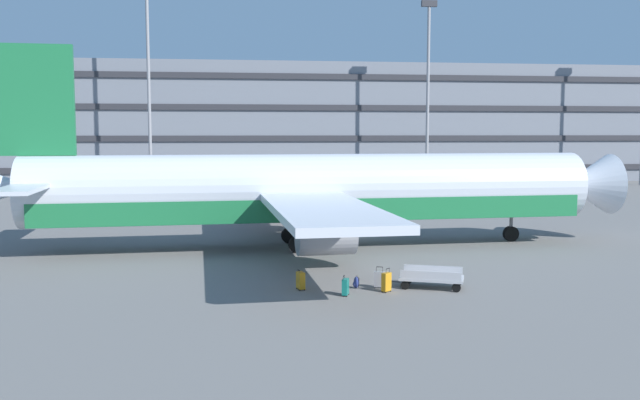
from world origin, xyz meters
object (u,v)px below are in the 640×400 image
Objects in this scene: suitcase_teal at (380,279)px; suitcase_small at (301,280)px; baggage_cart at (432,278)px; suitcase_laid_flat at (386,282)px; suitcase_red at (345,287)px; backpack_orange at (356,283)px; airliner at (307,192)px.

suitcase_teal is 3.29m from suitcase_small.
suitcase_laid_flat is at bearing -166.61° from baggage_cart.
suitcase_laid_flat is 1.81m from suitcase_red.
suitcase_laid_flat is 1.38m from backpack_orange.
airliner is 45.20× the size of suitcase_small.
airliner is 10.82m from backpack_orange.
airliner is at bearing 110.60° from baggage_cart.
airliner is 11.75m from baggage_cart.
airliner is 11.93m from suitcase_red.
baggage_cart reaches higher than suitcase_red.
baggage_cart is at bearing 13.39° from suitcase_laid_flat.
airliner reaches higher than suitcase_small.
baggage_cart reaches higher than backpack_orange.
suitcase_teal is 0.28× the size of baggage_cart.
suitcase_small is 0.25× the size of baggage_cart.
suitcase_teal is at bearing 35.18° from suitcase_red.
suitcase_small reaches higher than suitcase_red.
suitcase_small is 1.02× the size of suitcase_red.
suitcase_teal reaches higher than suitcase_small.
airliner is at bearing 100.12° from suitcase_teal.
airliner is at bearing 82.15° from suitcase_small.
suitcase_laid_flat is (0.12, -0.73, 0.05)m from suitcase_teal.
backpack_orange is (0.88, -10.38, -2.92)m from airliner.
suitcase_teal reaches higher than backpack_orange.
suitcase_teal is 1.13× the size of suitcase_red.
backpack_orange is at bearing 174.15° from baggage_cart.
airliner reaches higher than suitcase_red.
suitcase_red is at bearing -144.82° from suitcase_teal.
airliner is at bearing 94.87° from backpack_orange.
suitcase_small is 5.46m from baggage_cart.
suitcase_red is at bearing -166.61° from baggage_cart.
baggage_cart is (3.14, -0.32, 0.19)m from backpack_orange.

